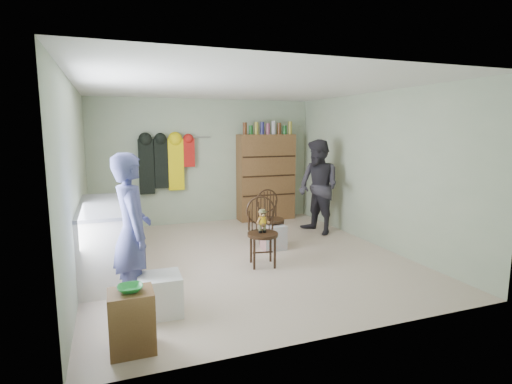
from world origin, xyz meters
name	(u,v)px	position (x,y,z in m)	size (l,w,h in m)	color
ground_plane	(245,257)	(0.00, 0.00, 0.00)	(5.00, 5.00, 0.00)	beige
room_walls	(234,150)	(0.00, 0.53, 1.58)	(5.00, 5.00, 5.00)	#B0BE9F
counter	(105,239)	(-1.95, 0.00, 0.47)	(0.64, 1.86, 0.94)	silver
stool	(132,321)	(-1.74, -2.09, 0.27)	(0.38, 0.32, 0.54)	brown
bowl	(130,288)	(-1.74, -2.09, 0.57)	(0.21, 0.21, 0.05)	green
plastic_tub	(160,295)	(-1.43, -1.45, 0.21)	(0.44, 0.41, 0.41)	white
chair_front	(262,227)	(0.12, -0.39, 0.54)	(0.50, 0.50, 0.97)	black
chair_far	(270,216)	(0.60, 0.48, 0.50)	(0.45, 0.45, 0.92)	black
striped_bag	(273,237)	(0.56, 0.23, 0.19)	(0.37, 0.29, 0.39)	#E57972
person_left	(132,232)	(-1.66, -1.22, 0.84)	(0.61, 0.40, 1.67)	#4A4D88
person_right	(318,187)	(1.71, 0.87, 0.86)	(0.84, 0.65, 1.73)	#2D2B33
dresser	(266,176)	(1.25, 2.30, 0.92)	(1.20, 0.39, 2.07)	brown
coat_rack	(165,163)	(-0.83, 2.38, 1.25)	(1.42, 0.12, 1.09)	#99999E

